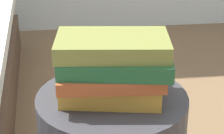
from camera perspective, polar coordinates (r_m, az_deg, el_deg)
name	(u,v)px	position (r m, az deg, el deg)	size (l,w,h in m)	color
book_ochre	(113,86)	(1.15, 0.12, -2.50)	(0.26, 0.19, 0.06)	#B7842D
book_rust	(110,74)	(1.12, -0.21, -0.90)	(0.27, 0.19, 0.03)	#994723
book_forest	(116,61)	(1.10, 0.53, 0.83)	(0.29, 0.19, 0.04)	#1E512D
book_olive	(111,45)	(1.09, -0.17, 2.92)	(0.29, 0.17, 0.04)	olive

